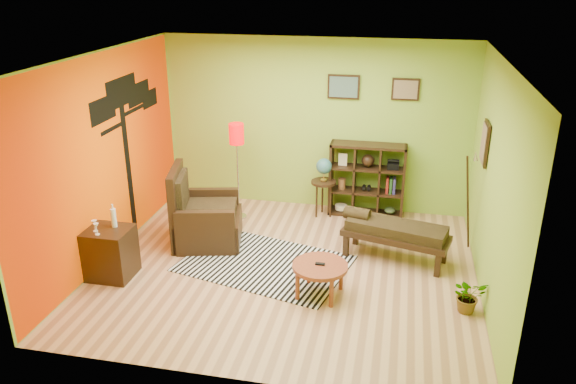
% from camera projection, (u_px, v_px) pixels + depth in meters
% --- Properties ---
extents(ground, '(5.00, 5.00, 0.00)m').
position_uv_depth(ground, '(286.00, 268.00, 7.58)').
color(ground, tan).
rests_on(ground, ground).
extents(room_shell, '(5.04, 4.54, 2.82)m').
position_uv_depth(room_shell, '(279.00, 140.00, 6.94)').
color(room_shell, '#8CB839').
rests_on(room_shell, ground).
extents(zebra_rug, '(2.47, 1.94, 0.01)m').
position_uv_depth(zebra_rug, '(265.00, 263.00, 7.70)').
color(zebra_rug, white).
rests_on(zebra_rug, ground).
extents(coffee_table, '(0.68, 0.68, 0.44)m').
position_uv_depth(coffee_table, '(320.00, 269.00, 6.85)').
color(coffee_table, brown).
rests_on(coffee_table, ground).
extents(armchair, '(1.13, 1.13, 1.15)m').
position_uv_depth(armchair, '(203.00, 220.00, 8.20)').
color(armchair, black).
rests_on(armchair, ground).
extents(side_cabinet, '(0.57, 0.52, 0.99)m').
position_uv_depth(side_cabinet, '(110.00, 253.00, 7.28)').
color(side_cabinet, black).
rests_on(side_cabinet, ground).
extents(floor_lamp, '(0.24, 0.24, 1.56)m').
position_uv_depth(floor_lamp, '(237.00, 142.00, 8.67)').
color(floor_lamp, silver).
rests_on(floor_lamp, ground).
extents(globe_table, '(0.40, 0.40, 0.98)m').
position_uv_depth(globe_table, '(324.00, 173.00, 8.93)').
color(globe_table, black).
rests_on(globe_table, ground).
extents(cube_shelf, '(1.20, 0.35, 1.20)m').
position_uv_depth(cube_shelf, '(368.00, 180.00, 9.03)').
color(cube_shelf, black).
rests_on(cube_shelf, ground).
extents(bench, '(1.53, 0.86, 0.67)m').
position_uv_depth(bench, '(393.00, 231.00, 7.68)').
color(bench, black).
rests_on(bench, ground).
extents(potted_plant, '(0.51, 0.53, 0.33)m').
position_uv_depth(potted_plant, '(468.00, 299.00, 6.58)').
color(potted_plant, '#26661E').
rests_on(potted_plant, ground).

